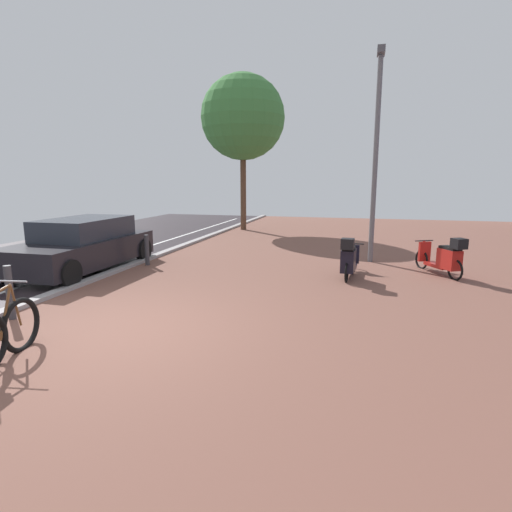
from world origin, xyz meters
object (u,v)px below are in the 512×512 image
object	(u,v)px
lamp_post	(376,147)
street_tree	(243,118)
scooter_mid	(349,259)
scooter_near	(445,258)
bollard_near	(10,293)
bollard_far	(147,250)
parked_car_near	(82,245)

from	to	relation	value
lamp_post	street_tree	xyz separation A→B (m)	(-5.61, 6.29, 1.83)
scooter_mid	street_tree	xyz separation A→B (m)	(-5.08, 8.45, 4.54)
scooter_near	street_tree	distance (m)	11.53
scooter_mid	bollard_near	distance (m)	6.99
scooter_near	bollard_far	size ratio (longest dim) A/B	1.95
bollard_near	lamp_post	bearing A→B (deg)	47.95
street_tree	parked_car_near	bearing A→B (deg)	-100.08
lamp_post	bollard_near	size ratio (longest dim) A/B	6.18
scooter_near	street_tree	size ratio (longest dim) A/B	0.24
scooter_near	scooter_mid	bearing A→B (deg)	-160.37
street_tree	bollard_near	xyz separation A→B (m)	(-0.33, -12.87, -4.54)
parked_car_near	bollard_far	bearing A→B (deg)	35.57
scooter_near	bollard_near	world-z (taller)	scooter_near
scooter_near	street_tree	bearing A→B (deg)	133.71
scooter_mid	bollard_far	world-z (taller)	scooter_mid
scooter_near	lamp_post	distance (m)	3.49
scooter_near	parked_car_near	size ratio (longest dim) A/B	0.39
bollard_near	bollard_far	world-z (taller)	bollard_near
scooter_mid	street_tree	bearing A→B (deg)	120.98
scooter_near	bollard_near	distance (m)	9.26
bollard_near	scooter_mid	bearing A→B (deg)	39.26
parked_car_near	bollard_near	size ratio (longest dim) A/B	4.52
scooter_mid	parked_car_near	bearing A→B (deg)	-173.19
scooter_near	scooter_mid	size ratio (longest dim) A/B	0.89
lamp_post	scooter_mid	bearing A→B (deg)	-103.85
scooter_mid	lamp_post	distance (m)	3.52
scooter_mid	bollard_far	xyz separation A→B (m)	(-5.41, 0.14, -0.04)
scooter_near	lamp_post	size ratio (longest dim) A/B	0.29
street_tree	scooter_near	bearing A→B (deg)	-46.29
scooter_near	bollard_far	xyz separation A→B (m)	(-7.65, -0.66, -0.03)
scooter_mid	bollard_near	world-z (taller)	scooter_mid
scooter_mid	bollard_near	size ratio (longest dim) A/B	1.98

